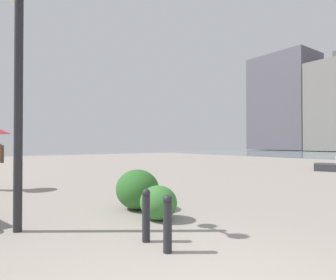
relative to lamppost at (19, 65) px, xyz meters
name	(u,v)px	position (x,y,z in m)	size (l,w,h in m)	color
building_highrise	(284,103)	(35.57, -66.32, 9.14)	(15.23, 10.73, 23.93)	#5B5660
lamppost	(19,65)	(0.00, 0.00, 0.00)	(0.98, 0.28, 4.27)	#232328
bollard_near	(168,222)	(-2.25, -1.50, -2.41)	(0.13, 0.13, 0.79)	#232328
bollard_mid	(146,214)	(-1.71, -1.49, -2.40)	(0.13, 0.13, 0.80)	#232328
shrub_low	(158,203)	(-0.79, -2.34, -2.49)	(0.78, 0.71, 0.67)	#387533
shrub_round	(137,189)	(0.23, -2.47, -2.37)	(1.06, 0.95, 0.90)	#2D6628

